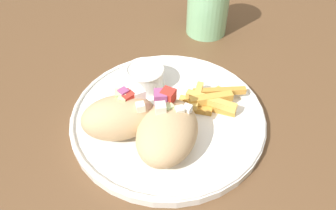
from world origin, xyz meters
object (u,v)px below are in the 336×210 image
at_px(pita_sandwich_near, 167,131).
at_px(sauce_ramekin, 145,76).
at_px(water_glass, 208,7).
at_px(pita_sandwich_far, 119,116).
at_px(plate, 168,116).
at_px(fries_pile, 207,101).

bearing_deg(pita_sandwich_near, sauce_ramekin, 31.90).
distance_m(sauce_ramekin, water_glass, 0.22).
bearing_deg(pita_sandwich_far, pita_sandwich_near, -33.14).
distance_m(plate, pita_sandwich_near, 0.07).
bearing_deg(plate, sauce_ramekin, 70.03).
bearing_deg(fries_pile, water_glass, 36.38).
bearing_deg(pita_sandwich_far, plate, 13.17).
bearing_deg(sauce_ramekin, pita_sandwich_far, -156.46).
xyz_separation_m(sauce_ramekin, water_glass, (0.22, 0.04, 0.02)).
bearing_deg(fries_pile, pita_sandwich_far, 152.72).
bearing_deg(plate, fries_pile, -31.70).
height_order(pita_sandwich_near, fries_pile, pita_sandwich_near).
xyz_separation_m(pita_sandwich_far, fries_pile, (0.12, -0.06, -0.02)).
relative_size(plate, pita_sandwich_far, 2.36).
distance_m(pita_sandwich_near, sauce_ramekin, 0.13).
bearing_deg(plate, pita_sandwich_far, 156.40).
height_order(pita_sandwich_near, water_glass, water_glass).
bearing_deg(sauce_ramekin, fries_pile, -75.30).
xyz_separation_m(plate, water_glass, (0.25, 0.11, 0.05)).
relative_size(plate, pita_sandwich_near, 2.14).
bearing_deg(sauce_ramekin, pita_sandwich_near, -122.86).
xyz_separation_m(pita_sandwich_near, water_glass, (0.29, 0.15, 0.01)).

